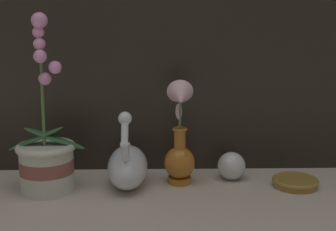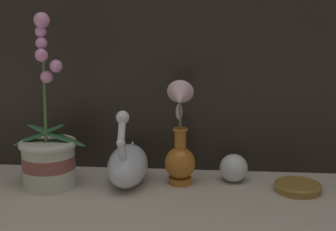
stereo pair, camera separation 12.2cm
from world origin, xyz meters
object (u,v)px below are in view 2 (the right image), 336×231
Objects in this scene: glass_sphere at (234,168)px; amber_dish at (298,186)px; blue_vase at (180,146)px; orchid_potted_plant at (49,153)px; swan_figurine at (128,163)px.

amber_dish is (0.16, -0.06, -0.03)m from glass_sphere.
glass_sphere is 0.63× the size of amber_dish.
glass_sphere is at bearing 160.08° from amber_dish.
amber_dish is (0.31, -0.02, -0.10)m from blue_vase.
orchid_potted_plant is at bearing -178.58° from amber_dish.
orchid_potted_plant is 0.35m from blue_vase.
glass_sphere is at bearing 13.22° from blue_vase.
glass_sphere is at bearing 8.70° from orchid_potted_plant.
orchid_potted_plant reaches higher than glass_sphere.
swan_figurine is 1.78× the size of amber_dish.
swan_figurine is 0.45m from amber_dish.
blue_vase is 3.69× the size of glass_sphere.
blue_vase is at bearing 175.41° from amber_dish.
swan_figurine reaches higher than glass_sphere.
blue_vase reaches higher than amber_dish.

